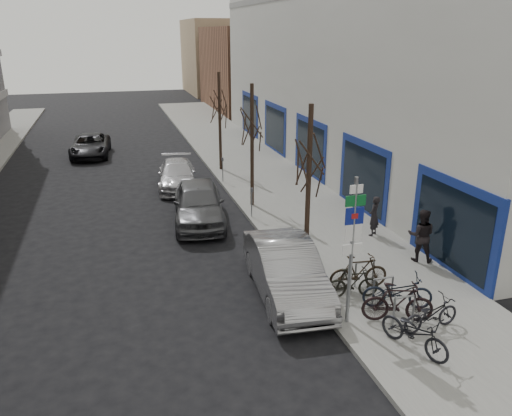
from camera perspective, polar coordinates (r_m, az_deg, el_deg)
ground at (r=13.32m, az=0.65°, el=-14.92°), size 120.00×120.00×0.00m
sidewalk_east at (r=23.15m, az=4.09°, el=0.66°), size 5.00×70.00×0.15m
commercial_building at (r=33.44m, az=21.61°, el=13.85°), size 20.00×32.00×10.00m
brick_building_far at (r=53.17m, az=1.53°, el=15.69°), size 12.00×14.00×8.00m
tan_building_far at (r=67.67m, az=-2.10°, el=16.92°), size 13.00×12.00×9.00m
highway_sign_pole at (r=12.94m, az=10.95°, el=-3.95°), size 0.55×0.10×4.20m
bike_rack at (r=14.83m, az=14.31°, el=-8.76°), size 0.66×2.26×0.83m
tree_near at (r=15.55m, az=6.16°, el=6.66°), size 1.80×1.80×5.50m
tree_mid at (r=21.59m, az=-0.46°, el=10.37°), size 1.80×1.80×5.50m
tree_far at (r=27.84m, az=-4.22°, el=12.38°), size 1.80×1.80×5.50m
meter_front at (r=15.97m, az=4.92°, el=-5.04°), size 0.10×0.08×1.27m
meter_mid at (r=20.83m, az=-0.50°, el=0.99°), size 0.10×0.08×1.27m
meter_back at (r=25.94m, az=-3.83°, el=4.69°), size 0.10×0.08×1.27m
bike_near_left at (r=13.00m, az=17.73°, el=-13.07°), size 1.25×1.98×1.16m
bike_near_right at (r=14.03m, az=15.91°, el=-10.30°), size 2.01×1.17×1.17m
bike_mid_curb at (r=14.67m, az=15.91°, el=-8.87°), size 2.04×1.21×1.19m
bike_mid_inner at (r=14.95m, az=10.99°, el=-8.36°), size 1.65×0.74×0.97m
bike_far_curb at (r=13.96m, az=19.38°, el=-11.12°), size 1.78×0.73×1.06m
bike_far_inner at (r=15.43m, az=11.64°, el=-7.16°), size 1.89×0.73×1.12m
parked_car_front at (r=15.02m, az=3.45°, el=-7.08°), size 2.13×5.10×1.64m
parked_car_mid at (r=20.74m, az=-6.57°, el=0.59°), size 2.68×5.24×1.71m
parked_car_back at (r=25.72m, az=-8.99°, el=3.78°), size 2.42×4.79×1.33m
lane_car at (r=33.77m, az=-18.40°, el=6.81°), size 2.61×5.06×1.36m
pedestrian_near at (r=19.45m, az=13.33°, el=-0.89°), size 0.68×0.65×1.56m
pedestrian_far at (r=17.68m, az=18.37°, el=-2.95°), size 0.83×0.75×1.86m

